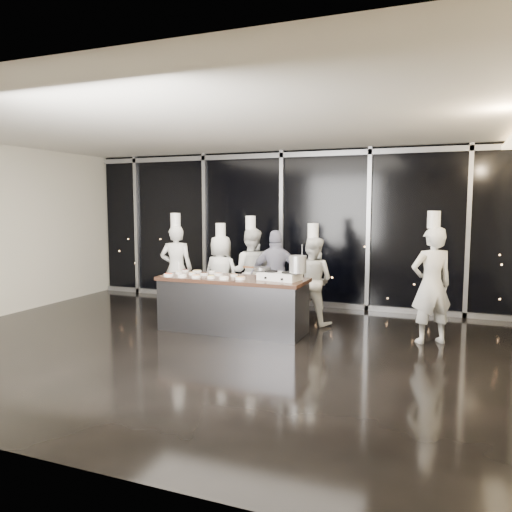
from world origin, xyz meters
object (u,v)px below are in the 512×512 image
(demo_counter, at_px, (233,304))
(chef_far_left, at_px, (176,268))
(guest, at_px, (276,275))
(chef_left, at_px, (221,274))
(chef_side, at_px, (431,284))
(stove, at_px, (280,276))
(stock_pot, at_px, (298,264))
(chef_center, at_px, (251,272))
(frying_pan, at_px, (262,268))
(chef_right, at_px, (312,280))

(demo_counter, relative_size, chef_far_left, 1.28)
(demo_counter, bearing_deg, guest, 68.11)
(chef_left, distance_m, chef_side, 3.87)
(stove, height_order, stock_pot, stock_pot)
(chef_center, relative_size, chef_side, 0.94)
(chef_far_left, relative_size, chef_side, 0.96)
(frying_pan, distance_m, chef_left, 1.62)
(stove, distance_m, chef_right, 1.01)
(chef_far_left, relative_size, chef_center, 1.02)
(chef_center, bearing_deg, chef_left, -4.12)
(frying_pan, distance_m, chef_far_left, 2.25)
(guest, height_order, chef_right, chef_right)
(chef_center, bearing_deg, stove, 117.02)
(guest, bearing_deg, chef_right, 159.75)
(demo_counter, bearing_deg, chef_center, 97.86)
(stock_pot, relative_size, chef_right, 0.15)
(chef_left, xyz_separation_m, guest, (1.15, -0.09, 0.05))
(chef_side, bearing_deg, guest, -42.02)
(stock_pot, distance_m, chef_side, 2.03)
(chef_far_left, xyz_separation_m, chef_right, (2.70, 0.06, -0.09))
(stove, xyz_separation_m, chef_right, (0.28, 0.96, -0.18))
(chef_far_left, relative_size, guest, 1.18)
(stove, height_order, chef_center, chef_center)
(guest, height_order, chef_side, chef_side)
(chef_center, bearing_deg, chef_side, 154.60)
(demo_counter, bearing_deg, chef_left, 123.84)
(chef_left, bearing_deg, demo_counter, 129.88)
(stove, xyz_separation_m, chef_center, (-0.98, 1.17, -0.13))
(chef_left, bearing_deg, stock_pot, 154.56)
(stove, relative_size, guest, 0.42)
(chef_center, bearing_deg, demo_counter, 85.06)
(frying_pan, bearing_deg, stove, -2.63)
(frying_pan, distance_m, chef_side, 2.62)
(frying_pan, bearing_deg, chef_side, 17.18)
(chef_center, bearing_deg, chef_far_left, -1.91)
(chef_left, height_order, chef_right, chef_right)
(stove, bearing_deg, chef_far_left, 168.45)
(frying_pan, xyz_separation_m, stock_pot, (0.65, -0.13, 0.11))
(chef_side, bearing_deg, chef_center, -43.01)
(demo_counter, distance_m, chef_far_left, 1.89)
(guest, bearing_deg, chef_far_left, -14.08)
(stock_pot, distance_m, chef_right, 1.09)
(demo_counter, bearing_deg, chef_right, 41.90)
(demo_counter, xyz_separation_m, guest, (0.41, 1.02, 0.37))
(chef_left, xyz_separation_m, chef_side, (3.81, -0.64, 0.13))
(demo_counter, height_order, stock_pot, stock_pot)
(chef_right, bearing_deg, frying_pan, 68.36)
(frying_pan, distance_m, stock_pot, 0.67)
(demo_counter, bearing_deg, stock_pot, -2.03)
(chef_left, xyz_separation_m, chef_center, (0.58, 0.09, 0.06))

